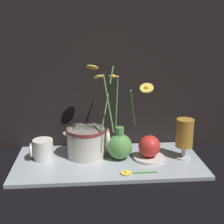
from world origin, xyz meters
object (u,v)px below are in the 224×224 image
orange_fruit (149,146)px  ceramic_pitcher (87,141)px  yellow_mug (42,150)px  vase_with_flowers (119,142)px  tea_glass (184,134)px

orange_fruit → ceramic_pitcher: bearing=168.6°
ceramic_pitcher → yellow_mug: bearing=-174.2°
yellow_mug → orange_fruit: 0.38m
vase_with_flowers → orange_fruit: vase_with_flowers is taller
vase_with_flowers → tea_glass: vase_with_flowers is taller
yellow_mug → orange_fruit: (0.37, -0.03, 0.01)m
vase_with_flowers → tea_glass: size_ratio=2.29×
yellow_mug → tea_glass: size_ratio=0.56×
vase_with_flowers → ceramic_pitcher: vase_with_flowers is taller
tea_glass → orange_fruit: bearing=-179.5°
ceramic_pitcher → tea_glass: tea_glass is taller
yellow_mug → tea_glass: bearing=-3.1°
vase_with_flowers → yellow_mug: vase_with_flowers is taller
tea_glass → orange_fruit: 0.13m
vase_with_flowers → orange_fruit: (0.10, -0.01, -0.01)m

